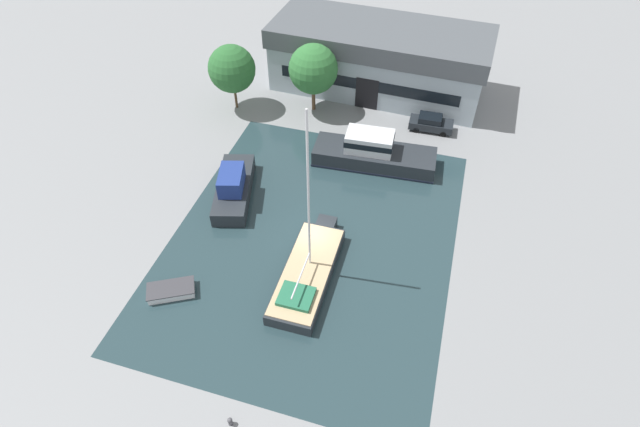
{
  "coord_description": "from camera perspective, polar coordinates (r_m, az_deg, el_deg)",
  "views": [
    {
      "loc": [
        8.07,
        -25.32,
        29.7
      ],
      "look_at": [
        0.0,
        2.09,
        1.0
      ],
      "focal_mm": 28.0,
      "sensor_mm": 36.0,
      "label": 1
    }
  ],
  "objects": [
    {
      "name": "ground_plane",
      "position": [
        39.85,
        -0.85,
        -3.05
      ],
      "size": [
        440.0,
        440.0,
        0.0
      ],
      "primitive_type": "plane",
      "color": "gray"
    },
    {
      "name": "water_canal",
      "position": [
        39.85,
        -0.85,
        -3.05
      ],
      "size": [
        21.89,
        27.81,
        0.01
      ],
      "primitive_type": "cube",
      "color": "#23383D",
      "rests_on": "ground"
    },
    {
      "name": "warehouse_building",
      "position": [
        56.59,
        6.75,
        17.23
      ],
      "size": [
        23.32,
        10.41,
        6.89
      ],
      "rotation": [
        0.0,
        0.0,
        -0.05
      ],
      "color": "#99A8B2",
      "rests_on": "ground"
    },
    {
      "name": "quay_tree_near_building",
      "position": [
        51.72,
        -0.78,
        16.17
      ],
      "size": [
        4.96,
        4.96,
        7.15
      ],
      "color": "brown",
      "rests_on": "ground"
    },
    {
      "name": "quay_tree_by_water",
      "position": [
        52.88,
        -10.04,
        15.96
      ],
      "size": [
        4.78,
        4.78,
        6.88
      ],
      "color": "brown",
      "rests_on": "ground"
    },
    {
      "name": "parked_car",
      "position": [
        51.78,
        12.55,
        10.07
      ],
      "size": [
        4.35,
        1.93,
        1.62
      ],
      "rotation": [
        0.0,
        0.0,
        4.74
      ],
      "color": "#1E2328",
      "rests_on": "ground"
    },
    {
      "name": "sailboat_moored",
      "position": [
        37.01,
        -1.4,
        -6.66
      ],
      "size": [
        3.44,
        10.58,
        14.34
      ],
      "rotation": [
        0.0,
        0.0,
        0.01
      ],
      "color": "#23282D",
      "rests_on": "water_canal"
    },
    {
      "name": "motor_cruiser",
      "position": [
        46.35,
        6.07,
        6.88
      ],
      "size": [
        11.43,
        4.23,
        3.3
      ],
      "rotation": [
        0.0,
        0.0,
        1.63
      ],
      "color": "#23282D",
      "rests_on": "water_canal"
    },
    {
      "name": "small_dinghy",
      "position": [
        37.9,
        -16.65,
        -8.42
      ],
      "size": [
        3.74,
        3.04,
        0.64
      ],
      "rotation": [
        0.0,
        0.0,
        5.2
      ],
      "color": "white",
      "rests_on": "water_canal"
    },
    {
      "name": "cabin_boat",
      "position": [
        43.45,
        -9.86,
        3.04
      ],
      "size": [
        4.8,
        8.4,
        2.89
      ],
      "rotation": [
        0.0,
        0.0,
        0.27
      ],
      "color": "#23282D",
      "rests_on": "water_canal"
    },
    {
      "name": "mooring_bollard",
      "position": [
        32.14,
        -10.23,
        -22.33
      ],
      "size": [
        0.31,
        0.31,
        0.66
      ],
      "color": "#47474C",
      "rests_on": "ground"
    }
  ]
}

